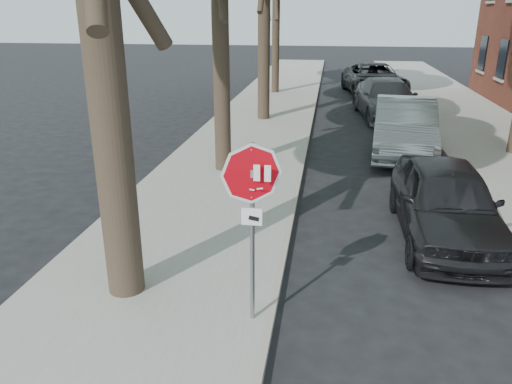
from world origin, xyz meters
TOP-DOWN VIEW (x-y plane):
  - ground at (0.00, 0.00)m, footprint 120.00×120.00m
  - sidewalk_left at (-2.50, 12.00)m, footprint 4.00×55.00m
  - sidewalk_right at (6.00, 12.00)m, footprint 4.00×55.00m
  - curb_left at (-0.45, 12.00)m, footprint 0.12×55.00m
  - curb_right at (3.95, 12.00)m, footprint 0.12×55.00m
  - stop_sign at (-0.70, -0.03)m, footprint 0.76×0.34m
  - car_a at (2.60, 3.51)m, footprint 1.81×4.49m
  - car_b at (2.60, 9.78)m, footprint 2.29×5.31m
  - car_c at (2.60, 15.39)m, footprint 2.86×5.69m
  - car_d at (2.52, 21.38)m, footprint 3.48×6.23m

SIDE VIEW (x-z plane):
  - ground at x=0.00m, z-range 0.00..0.00m
  - sidewalk_left at x=-2.50m, z-range 0.00..0.12m
  - sidewalk_right at x=6.00m, z-range 0.00..0.12m
  - curb_left at x=-0.45m, z-range 0.00..0.13m
  - curb_right at x=3.95m, z-range 0.00..0.13m
  - car_a at x=2.60m, z-range 0.00..1.53m
  - car_c at x=2.60m, z-range 0.00..1.58m
  - car_d at x=2.52m, z-range 0.00..1.65m
  - car_b at x=2.60m, z-range 0.00..1.70m
  - stop_sign at x=-0.70m, z-range 0.64..3.25m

